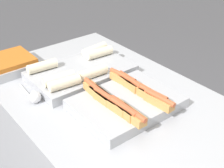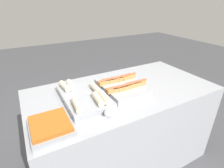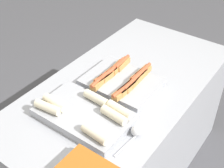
{
  "view_description": "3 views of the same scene",
  "coord_description": "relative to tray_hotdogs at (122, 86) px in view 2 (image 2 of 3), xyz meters",
  "views": [
    {
      "loc": [
        0.86,
        -0.78,
        1.7
      ],
      "look_at": [
        -0.12,
        0.0,
        0.95
      ],
      "focal_mm": 50.0,
      "sensor_mm": 36.0,
      "label": 1
    },
    {
      "loc": [
        -0.77,
        -1.2,
        1.63
      ],
      "look_at": [
        -0.12,
        0.0,
        0.95
      ],
      "focal_mm": 28.0,
      "sensor_mm": 36.0,
      "label": 2
    },
    {
      "loc": [
        -1.31,
        -0.87,
        2.11
      ],
      "look_at": [
        -0.12,
        0.0,
        0.95
      ],
      "focal_mm": 50.0,
      "sensor_mm": 36.0,
      "label": 3
    }
  ],
  "objects": [
    {
      "name": "ground_plane",
      "position": [
        0.01,
        0.0,
        -0.91
      ],
      "size": [
        12.0,
        12.0,
        0.0
      ],
      "primitive_type": "plane",
      "color": "#4C4C51"
    },
    {
      "name": "counter",
      "position": [
        0.01,
        0.0,
        -0.48
      ],
      "size": [
        1.7,
        0.87,
        0.87
      ],
      "color": "#A8AAB2",
      "rests_on": "ground_plane"
    },
    {
      "name": "tray_hotdogs",
      "position": [
        0.0,
        0.0,
        0.0
      ],
      "size": [
        0.41,
        0.46,
        0.1
      ],
      "color": "#A8AAB2",
      "rests_on": "counter"
    },
    {
      "name": "tray_wraps",
      "position": [
        -0.37,
        -0.0,
        -0.0
      ],
      "size": [
        0.33,
        0.53,
        0.1
      ],
      "color": "#A8AAB2",
      "rests_on": "counter"
    },
    {
      "name": "tray_side_front",
      "position": [
        -0.68,
        -0.27,
        -0.0
      ],
      "size": [
        0.25,
        0.27,
        0.07
      ],
      "color": "#A8AAB2",
      "rests_on": "counter"
    },
    {
      "name": "serving_spoon_near",
      "position": [
        -0.31,
        -0.3,
        -0.01
      ],
      "size": [
        0.22,
        0.06,
        0.06
      ],
      "color": "silver",
      "rests_on": "counter"
    }
  ]
}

